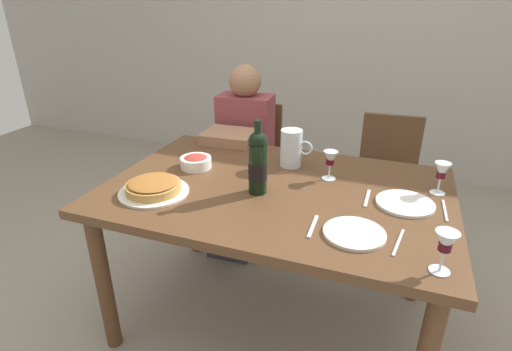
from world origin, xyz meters
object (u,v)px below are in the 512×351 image
(dining_table, at_px, (276,206))
(wine_bottle, at_px, (258,163))
(wine_glass_right_diner, at_px, (442,172))
(baked_tart, at_px, (153,187))
(chair_right, at_px, (386,177))
(diner_left, at_px, (240,155))
(dinner_plate_left_setting, at_px, (405,203))
(dinner_plate_right_setting, at_px, (354,233))
(wine_glass_centre, at_px, (330,160))
(chair_left, at_px, (252,159))
(salad_bowl, at_px, (196,161))
(water_pitcher, at_px, (291,150))
(wine_glass_left_diner, at_px, (446,244))

(dining_table, relative_size, wine_bottle, 4.66)
(wine_glass_right_diner, bearing_deg, baked_tart, -159.82)
(chair_right, bearing_deg, wine_bottle, 59.32)
(chair_right, bearing_deg, diner_left, 12.28)
(dinner_plate_left_setting, distance_m, dinner_plate_right_setting, 0.34)
(wine_bottle, distance_m, wine_glass_centre, 0.36)
(chair_right, bearing_deg, chair_left, -2.55)
(dinner_plate_left_setting, bearing_deg, wine_glass_right_diner, 50.71)
(dinner_plate_left_setting, relative_size, dinner_plate_right_setting, 1.05)
(dining_table, distance_m, diner_left, 0.79)
(chair_left, distance_m, diner_left, 0.26)
(salad_bowl, distance_m, dinner_plate_right_setting, 0.89)
(diner_left, bearing_deg, water_pitcher, 135.93)
(dining_table, xyz_separation_m, wine_glass_left_diner, (0.65, -0.39, 0.19))
(dining_table, relative_size, salad_bowl, 9.78)
(wine_glass_right_diner, bearing_deg, wine_glass_left_diner, -91.58)
(dining_table, bearing_deg, wine_glass_left_diner, -30.88)
(dining_table, xyz_separation_m, wine_bottle, (-0.06, -0.07, 0.23))
(water_pitcher, xyz_separation_m, chair_right, (0.45, 0.63, -0.35))
(wine_bottle, height_order, diner_left, diner_left)
(dining_table, distance_m, chair_left, 1.01)
(dinner_plate_right_setting, bearing_deg, wine_glass_centre, 111.82)
(dinner_plate_left_setting, bearing_deg, diner_left, 147.86)
(salad_bowl, bearing_deg, dinner_plate_left_setting, -2.81)
(chair_left, bearing_deg, chair_right, 177.59)
(wine_bottle, distance_m, dinner_plate_right_setting, 0.50)
(salad_bowl, xyz_separation_m, diner_left, (-0.00, 0.57, -0.18))
(dinner_plate_right_setting, bearing_deg, wine_glass_left_diner, -23.61)
(wine_glass_right_diner, height_order, dinner_plate_left_setting, wine_glass_right_diner)
(chair_left, xyz_separation_m, diner_left, (0.01, -0.24, 0.12))
(wine_glass_left_diner, distance_m, chair_left, 1.73)
(wine_glass_right_diner, xyz_separation_m, chair_left, (-1.12, 0.70, -0.36))
(salad_bowl, height_order, chair_left, chair_left)
(chair_left, relative_size, chair_right, 1.00)
(diner_left, bearing_deg, dinner_plate_right_setting, 129.12)
(wine_glass_left_diner, bearing_deg, dinner_plate_right_setting, 156.39)
(water_pitcher, bearing_deg, diner_left, 138.66)
(dinner_plate_left_setting, distance_m, chair_right, 0.91)
(wine_glass_left_diner, height_order, chair_right, wine_glass_left_diner)
(wine_glass_left_diner, xyz_separation_m, dinner_plate_right_setting, (-0.28, 0.12, -0.10))
(wine_glass_centre, height_order, dinner_plate_left_setting, wine_glass_centre)
(salad_bowl, bearing_deg, water_pitcher, 23.29)
(wine_glass_right_diner, xyz_separation_m, chair_right, (-0.22, 0.70, -0.36))
(wine_bottle, relative_size, chair_left, 0.37)
(baked_tart, distance_m, dinner_plate_left_setting, 1.05)
(dinner_plate_right_setting, relative_size, chair_left, 0.26)
(wine_bottle, bearing_deg, diner_left, 118.03)
(dinner_plate_left_setting, relative_size, chair_right, 0.27)
(wine_glass_right_diner, relative_size, diner_left, 0.12)
(baked_tart, height_order, wine_glass_left_diner, wine_glass_left_diner)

